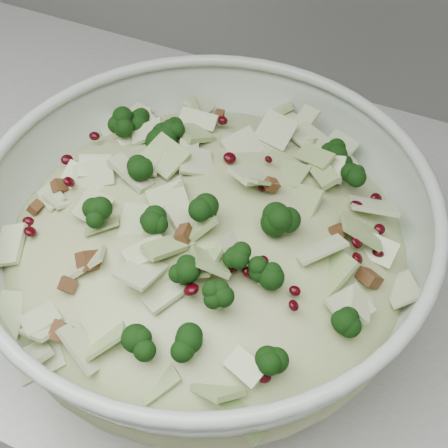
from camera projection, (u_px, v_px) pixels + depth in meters
mixing_bowl at (206, 250)px, 0.56m from camera, size 0.51×0.51×0.16m
salad at (206, 232)px, 0.54m from camera, size 0.38×0.38×0.16m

